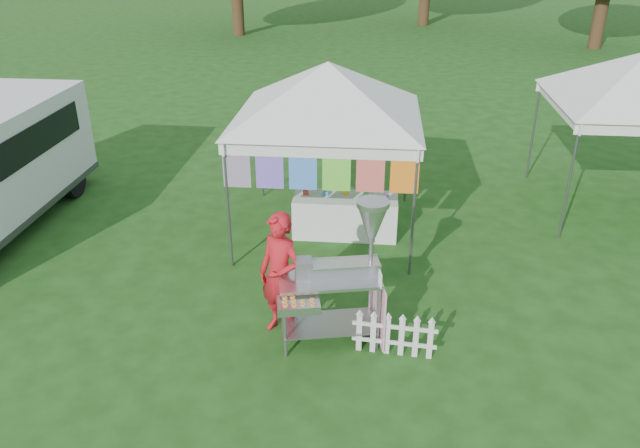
# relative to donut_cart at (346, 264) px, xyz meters

# --- Properties ---
(ground) EXTENTS (120.00, 120.00, 0.00)m
(ground) POSITION_rel_donut_cart_xyz_m (-0.50, -0.28, -1.16)
(ground) COLOR #1C4413
(ground) RESTS_ON ground
(canopy_main) EXTENTS (4.24, 4.24, 3.45)m
(canopy_main) POSITION_rel_donut_cart_xyz_m (-0.50, 3.22, 1.83)
(canopy_main) COLOR #59595E
(canopy_main) RESTS_ON ground
(donut_cart) EXTENTS (1.44, 1.22, 1.97)m
(donut_cart) POSITION_rel_donut_cart_xyz_m (0.00, 0.00, 0.00)
(donut_cart) COLOR gray
(donut_cart) RESTS_ON ground
(vendor) EXTENTS (0.76, 0.70, 1.75)m
(vendor) POSITION_rel_donut_cart_xyz_m (-0.86, 0.10, -0.28)
(vendor) COLOR red
(vendor) RESTS_ON ground
(picket_fence) EXTENTS (1.08, 0.13, 0.56)m
(picket_fence) POSITION_rel_donut_cart_xyz_m (0.64, -0.25, -0.87)
(picket_fence) COLOR silver
(picket_fence) RESTS_ON ground
(display_table) EXTENTS (1.80, 0.70, 0.71)m
(display_table) POSITION_rel_donut_cart_xyz_m (-0.18, 3.10, -0.80)
(display_table) COLOR white
(display_table) RESTS_ON ground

